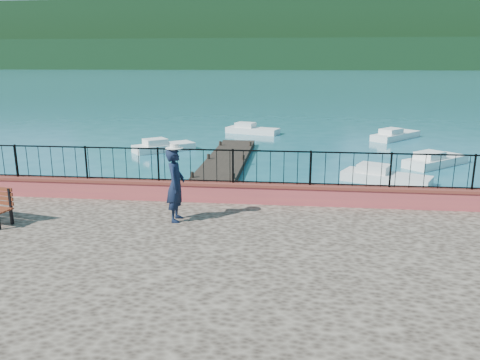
% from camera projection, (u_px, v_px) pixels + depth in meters
% --- Properties ---
extents(ground, '(2000.00, 2000.00, 0.00)m').
position_uv_depth(ground, '(226.00, 302.00, 10.37)').
color(ground, '#19596B').
rests_on(ground, ground).
extents(parapet, '(28.00, 0.46, 0.58)m').
position_uv_depth(parapet, '(243.00, 193.00, 13.56)').
color(parapet, '#B74642').
rests_on(parapet, promenade).
extents(railing, '(27.00, 0.05, 0.95)m').
position_uv_depth(railing, '(243.00, 167.00, 13.37)').
color(railing, black).
rests_on(railing, parapet).
extents(dock, '(2.00, 16.00, 0.30)m').
position_uv_depth(dock, '(220.00, 171.00, 22.10)').
color(dock, '#2D231C').
rests_on(dock, ground).
extents(far_forest, '(900.00, 60.00, 18.00)m').
position_uv_depth(far_forest, '(292.00, 55.00, 296.99)').
color(far_forest, black).
rests_on(far_forest, ground).
extents(foothills, '(900.00, 120.00, 44.00)m').
position_uv_depth(foothills, '(293.00, 38.00, 351.55)').
color(foothills, black).
rests_on(foothills, ground).
extents(person, '(0.48, 0.71, 1.89)m').
position_uv_depth(person, '(176.00, 185.00, 11.85)').
color(person, black).
rests_on(person, promenade).
extents(hat, '(0.44, 0.44, 0.12)m').
position_uv_depth(hat, '(174.00, 146.00, 11.60)').
color(hat, white).
rests_on(hat, person).
extents(boat_0, '(4.52, 2.13, 0.80)m').
position_uv_depth(boat_0, '(142.00, 196.00, 17.16)').
color(boat_0, silver).
rests_on(boat_0, ground).
extents(boat_1, '(3.92, 2.78, 0.80)m').
position_uv_depth(boat_1, '(386.00, 174.00, 20.39)').
color(boat_1, silver).
rests_on(boat_1, ground).
extents(boat_2, '(3.74, 3.52, 0.80)m').
position_uv_depth(boat_2, '(436.00, 158.00, 23.83)').
color(boat_2, white).
rests_on(boat_2, ground).
extents(boat_3, '(3.61, 3.25, 0.80)m').
position_uv_depth(boat_3, '(164.00, 144.00, 27.70)').
color(boat_3, silver).
rests_on(boat_3, ground).
extents(boat_4, '(4.08, 2.45, 0.80)m').
position_uv_depth(boat_4, '(253.00, 128.00, 34.39)').
color(boat_4, silver).
rests_on(boat_4, ground).
extents(boat_5, '(3.86, 4.11, 0.80)m').
position_uv_depth(boat_5, '(396.00, 133.00, 31.98)').
color(boat_5, silver).
rests_on(boat_5, ground).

